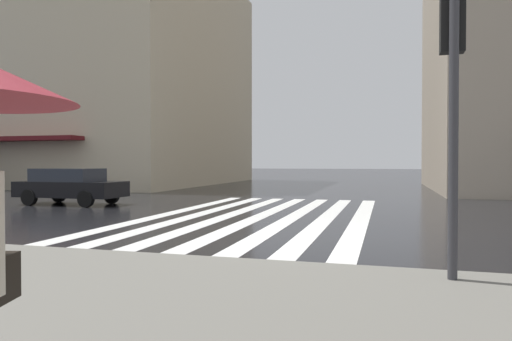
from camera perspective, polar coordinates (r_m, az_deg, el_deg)
name	(u,v)px	position (r m, az deg, el deg)	size (l,w,h in m)	color
ground_plane	(286,238)	(10.26, 3.73, -8.25)	(220.00, 220.00, 0.00)	black
zebra_crossing	(263,215)	(14.48, 0.82, -5.52)	(13.00, 6.50, 0.01)	silver
haussmann_block_mid	(58,62)	(42.08, -23.25, 12.18)	(20.65, 27.44, 20.13)	beige
traffic_signal_post	(453,68)	(6.65, 23.06, 11.51)	(0.44, 0.30, 3.78)	#333338
car_black	(70,185)	(19.47, -21.88, -1.70)	(1.85, 4.10, 1.41)	black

